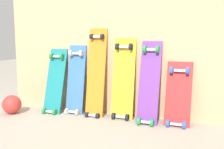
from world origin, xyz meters
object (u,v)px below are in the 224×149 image
object	(u,v)px
rubber_ball	(12,104)
skateboard_blue	(76,83)
skateboard_orange	(96,76)
skateboard_red	(178,97)
skateboard_teal	(55,84)
skateboard_purple	(149,86)
skateboard_yellow	(123,82)

from	to	relation	value
rubber_ball	skateboard_blue	bearing A→B (deg)	24.29
skateboard_orange	skateboard_red	world-z (taller)	skateboard_orange
skateboard_teal	rubber_ball	bearing A→B (deg)	-148.24
skateboard_orange	rubber_ball	size ratio (longest dim) A/B	4.85
skateboard_purple	skateboard_red	size ratio (longest dim) A/B	1.29
skateboard_blue	skateboard_yellow	bearing A→B (deg)	0.52
skateboard_purple	skateboard_red	distance (m)	0.29
skateboard_teal	skateboard_red	world-z (taller)	skateboard_teal
skateboard_yellow	skateboard_red	bearing A→B (deg)	-3.25
skateboard_blue	rubber_ball	bearing A→B (deg)	-155.71
skateboard_purple	rubber_ball	xyz separation A→B (m)	(-1.43, -0.24, -0.26)
skateboard_purple	skateboard_red	bearing A→B (deg)	3.91
skateboard_purple	skateboard_blue	bearing A→B (deg)	176.84
skateboard_blue	skateboard_red	xyz separation A→B (m)	(1.08, -0.03, -0.07)
skateboard_blue	skateboard_yellow	size ratio (longest dim) A/B	0.91
rubber_ball	skateboard_red	bearing A→B (deg)	8.48
skateboard_yellow	skateboard_purple	world-z (taller)	skateboard_yellow
skateboard_teal	skateboard_purple	world-z (taller)	skateboard_purple
skateboard_orange	skateboard_purple	bearing A→B (deg)	-3.58
skateboard_purple	skateboard_orange	bearing A→B (deg)	176.42
skateboard_blue	skateboard_yellow	xyz separation A→B (m)	(0.54, 0.00, 0.04)
skateboard_teal	skateboard_orange	bearing A→B (deg)	3.79
skateboard_blue	skateboard_red	distance (m)	1.09
skateboard_purple	rubber_ball	size ratio (longest dim) A/B	4.19
skateboard_blue	skateboard_yellow	distance (m)	0.54
skateboard_purple	skateboard_yellow	bearing A→B (deg)	169.76
skateboard_blue	skateboard_teal	bearing A→B (deg)	-170.08
skateboard_teal	skateboard_orange	distance (m)	0.49
skateboard_blue	skateboard_orange	bearing A→B (deg)	-2.18
skateboard_orange	skateboard_red	xyz separation A→B (m)	(0.84, -0.02, -0.16)
skateboard_purple	skateboard_teal	bearing A→B (deg)	179.80
skateboard_yellow	skateboard_purple	bearing A→B (deg)	-10.24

